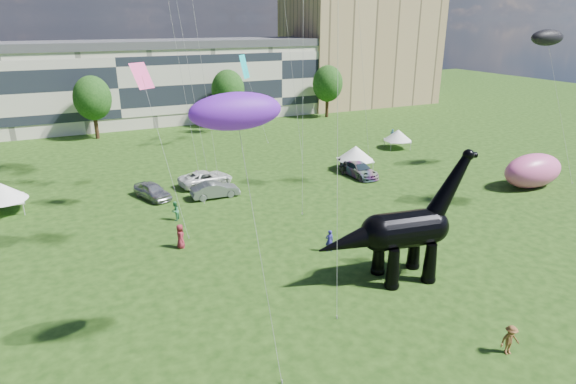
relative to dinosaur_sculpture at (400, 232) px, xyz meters
name	(u,v)px	position (x,y,z in m)	size (l,w,h in m)	color
ground	(384,303)	(-2.50, -2.17, -3.34)	(220.00, 220.00, 0.00)	#16330C
terrace_row	(114,87)	(-10.50, 59.83, 2.66)	(78.00, 11.00, 12.00)	beige
apartment_block	(359,47)	(37.50, 62.83, 7.66)	(28.00, 18.00, 22.00)	tan
tree_mid_left	(92,95)	(-14.50, 50.83, 2.95)	(5.20, 5.20, 9.44)	#382314
tree_mid_right	(228,87)	(5.50, 50.83, 2.95)	(5.20, 5.20, 9.44)	#382314
tree_far_right	(328,81)	(23.50, 50.83, 2.95)	(5.20, 5.20, 9.44)	#382314
dinosaur_sculpture	(400,232)	(0.00, 0.00, 0.00)	(10.89, 3.53, 8.86)	black
car_silver	(152,191)	(-11.88, 22.27, -2.56)	(1.85, 4.60, 1.57)	#A4A3A8
car_grey	(215,190)	(-6.34, 20.01, -2.58)	(1.62, 4.63, 1.53)	slate
car_white	(206,178)	(-6.17, 23.85, -2.57)	(2.57, 5.57, 1.55)	white
car_dark	(359,169)	(9.88, 19.73, -2.57)	(2.18, 5.36, 1.55)	#595960
gazebo_near	(355,153)	(10.76, 21.88, -1.36)	(4.36, 4.36, 2.83)	white
gazebo_far	(398,135)	(21.21, 27.79, -1.56)	(4.56, 4.56, 2.53)	white
gazebo_left	(2,192)	(-24.41, 24.20, -1.40)	(4.15, 4.15, 2.77)	white
inflatable_pink	(533,171)	(23.91, 9.15, -1.60)	(7.00, 3.50, 3.50)	#E4599D
visitors	(258,208)	(-4.43, 13.68, -2.50)	(53.60, 40.86, 1.89)	#368955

